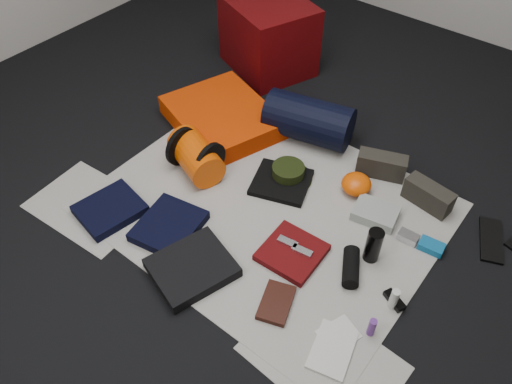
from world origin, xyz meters
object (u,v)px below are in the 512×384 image
Objects in this scene: sleeping_pad at (222,117)px; navy_duffel at (309,120)px; compact_camera at (408,237)px; paperback_book at (276,303)px; water_bottle at (373,245)px; red_cabinet at (269,36)px; stuff_sack at (196,156)px.

navy_duffel is (0.45, 0.22, 0.07)m from sleeping_pad.
paperback_book is at bearing -114.82° from compact_camera.
water_bottle is at bearing -49.95° from navy_duffel.
red_cabinet is at bearing 143.72° from water_bottle.
red_cabinet is at bearing 149.05° from compact_camera.
red_cabinet is at bearing 130.76° from navy_duffel.
navy_duffel is (0.31, 0.59, 0.03)m from stuff_sack.
sleeping_pad is 6.66× the size of compact_camera.
sleeping_pad is 0.51m from navy_duffel.
stuff_sack is (0.32, -1.04, -0.13)m from red_cabinet.
water_bottle is (1.33, -0.98, -0.13)m from red_cabinet.
paperback_book is (-0.19, -0.46, -0.08)m from water_bottle.
navy_duffel reaches higher than sleeping_pad.
sleeping_pad is 1.95× the size of stuff_sack.
red_cabinet is 5.77× the size of compact_camera.
stuff_sack is (0.14, -0.37, 0.04)m from sleeping_pad.
navy_duffel is at bearing -14.82° from red_cabinet.
stuff_sack reaches higher than compact_camera.
compact_camera is at bearing 47.79° from paperback_book.
red_cabinet is 1.63m from compact_camera.
stuff_sack is at bearing 134.65° from paperback_book.
compact_camera is (1.10, 0.26, -0.08)m from stuff_sack.
stuff_sack is 0.92m from paperback_book.
stuff_sack reaches higher than water_bottle.
stuff_sack is at bearing -168.79° from compact_camera.
navy_duffel is at bearing 62.05° from stuff_sack.
compact_camera is at bearing 13.38° from stuff_sack.
paperback_book is (0.82, -0.40, -0.08)m from stuff_sack.
compact_camera reaches higher than paperback_book.
paperback_book is at bearing -112.36° from water_bottle.
navy_duffel is at bearing 25.61° from sleeping_pad.
water_bottle reaches higher than compact_camera.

